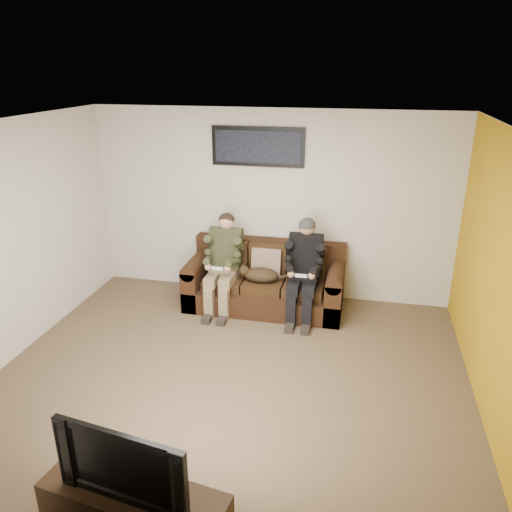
% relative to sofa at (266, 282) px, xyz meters
% --- Properties ---
extents(floor, '(5.00, 5.00, 0.00)m').
position_rel_sofa_xyz_m(floor, '(-0.02, -1.82, -0.32)').
color(floor, brown).
rests_on(floor, ground).
extents(ceiling, '(5.00, 5.00, 0.00)m').
position_rel_sofa_xyz_m(ceiling, '(-0.02, -1.82, 2.28)').
color(ceiling, silver).
rests_on(ceiling, ground).
extents(wall_back, '(5.00, 0.00, 5.00)m').
position_rel_sofa_xyz_m(wall_back, '(-0.02, 0.43, 0.98)').
color(wall_back, beige).
rests_on(wall_back, ground).
extents(wall_front, '(5.00, 0.00, 5.00)m').
position_rel_sofa_xyz_m(wall_front, '(-0.02, -4.07, 0.98)').
color(wall_front, beige).
rests_on(wall_front, ground).
extents(wall_left, '(0.00, 4.50, 4.50)m').
position_rel_sofa_xyz_m(wall_left, '(-2.52, -1.82, 0.98)').
color(wall_left, beige).
rests_on(wall_left, ground).
extents(wall_right, '(0.00, 4.50, 4.50)m').
position_rel_sofa_xyz_m(wall_right, '(2.48, -1.82, 0.98)').
color(wall_right, beige).
rests_on(wall_right, ground).
extents(accent_wall_right, '(0.00, 4.50, 4.50)m').
position_rel_sofa_xyz_m(accent_wall_right, '(2.47, -1.82, 0.98)').
color(accent_wall_right, '#BB8E12').
rests_on(accent_wall_right, ground).
extents(sofa, '(2.09, 0.90, 0.86)m').
position_rel_sofa_xyz_m(sofa, '(0.00, 0.00, 0.00)').
color(sofa, black).
rests_on(sofa, ground).
extents(throw_pillow, '(0.40, 0.19, 0.40)m').
position_rel_sofa_xyz_m(throw_pillow, '(-0.00, 0.04, 0.29)').
color(throw_pillow, '#866A58').
rests_on(throw_pillow, sofa).
extents(throw_blanket, '(0.43, 0.21, 0.08)m').
position_rel_sofa_xyz_m(throw_blanket, '(-0.63, 0.26, 0.53)').
color(throw_blanket, tan).
rests_on(throw_blanket, sofa).
extents(person_left, '(0.51, 0.87, 1.27)m').
position_rel_sofa_xyz_m(person_left, '(-0.54, -0.17, 0.39)').
color(person_left, '#897356').
rests_on(person_left, sofa).
extents(person_right, '(0.51, 0.86, 1.28)m').
position_rel_sofa_xyz_m(person_right, '(0.54, -0.17, 0.39)').
color(person_right, black).
rests_on(person_right, sofa).
extents(cat, '(0.66, 0.26, 0.24)m').
position_rel_sofa_xyz_m(cat, '(-0.05, -0.19, 0.20)').
color(cat, '#402C19').
rests_on(cat, sofa).
extents(framed_poster, '(1.25, 0.05, 0.52)m').
position_rel_sofa_xyz_m(framed_poster, '(-0.20, 0.39, 1.78)').
color(framed_poster, black).
rests_on(framed_poster, wall_back).
extents(television, '(0.98, 0.27, 0.56)m').
position_rel_sofa_xyz_m(television, '(-0.17, -3.77, 0.37)').
color(television, black).
rests_on(television, tv_stand).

